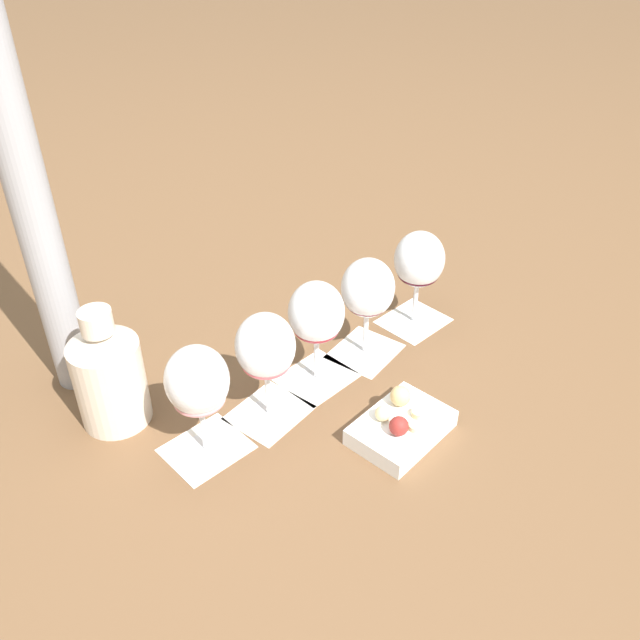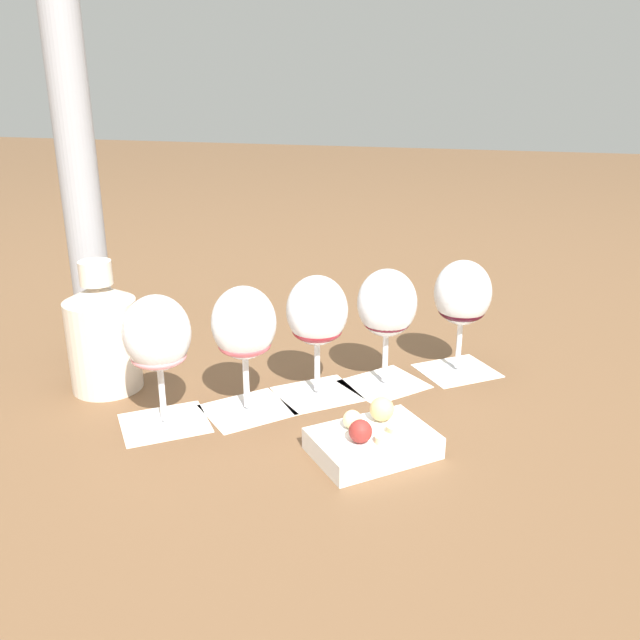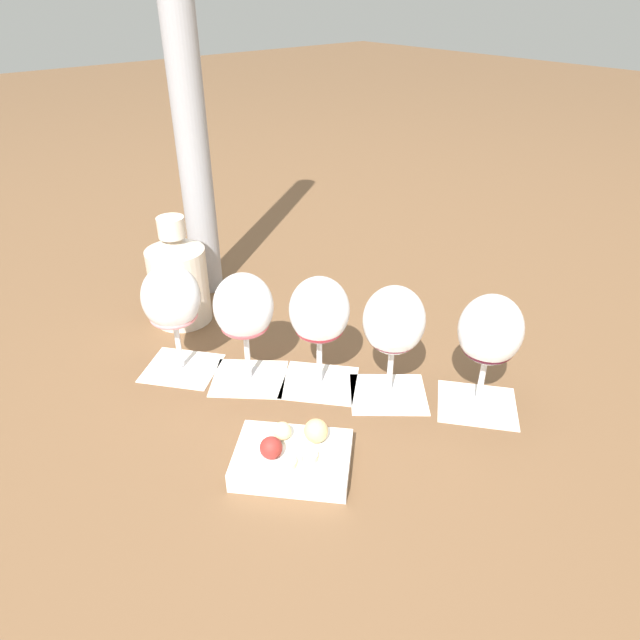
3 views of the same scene
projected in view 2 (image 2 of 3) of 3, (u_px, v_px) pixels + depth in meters
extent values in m
plane|color=brown|center=(320.00, 397.00, 1.05)|extent=(8.00, 8.00, 0.00)
cube|color=silver|center=(165.00, 423.00, 0.97)|extent=(0.16, 0.16, 0.00)
cube|color=silver|center=(247.00, 410.00, 1.00)|extent=(0.16, 0.16, 0.00)
cube|color=silver|center=(317.00, 394.00, 1.06)|extent=(0.16, 0.16, 0.00)
cube|color=silver|center=(384.00, 384.00, 1.09)|extent=(0.16, 0.16, 0.00)
cube|color=silver|center=(457.00, 370.00, 1.14)|extent=(0.16, 0.16, 0.00)
cylinder|color=white|center=(164.00, 421.00, 0.97)|extent=(0.07, 0.07, 0.01)
cylinder|color=white|center=(162.00, 392.00, 0.95)|extent=(0.01, 0.01, 0.09)
ellipsoid|color=white|center=(157.00, 333.00, 0.92)|extent=(0.09, 0.09, 0.11)
ellipsoid|color=pink|center=(159.00, 357.00, 0.93)|extent=(0.08, 0.08, 0.02)
cylinder|color=white|center=(247.00, 407.00, 1.00)|extent=(0.07, 0.07, 0.01)
cylinder|color=white|center=(246.00, 380.00, 0.99)|extent=(0.01, 0.01, 0.09)
ellipsoid|color=white|center=(244.00, 323.00, 0.96)|extent=(0.09, 0.09, 0.11)
ellipsoid|color=#CF555F|center=(245.00, 344.00, 0.97)|extent=(0.08, 0.08, 0.03)
cylinder|color=white|center=(317.00, 391.00, 1.05)|extent=(0.07, 0.07, 0.01)
cylinder|color=white|center=(317.00, 365.00, 1.04)|extent=(0.01, 0.01, 0.09)
ellipsoid|color=white|center=(317.00, 310.00, 1.01)|extent=(0.09, 0.09, 0.11)
ellipsoid|color=maroon|center=(317.00, 330.00, 1.02)|extent=(0.08, 0.08, 0.03)
cylinder|color=white|center=(384.00, 382.00, 1.09)|extent=(0.07, 0.07, 0.01)
cylinder|color=white|center=(385.00, 356.00, 1.07)|extent=(0.01, 0.01, 0.09)
ellipsoid|color=white|center=(387.00, 303.00, 1.04)|extent=(0.09, 0.09, 0.11)
ellipsoid|color=maroon|center=(386.00, 320.00, 1.05)|extent=(0.08, 0.08, 0.04)
cylinder|color=white|center=(457.00, 368.00, 1.14)|extent=(0.07, 0.07, 0.01)
cylinder|color=white|center=(459.00, 343.00, 1.12)|extent=(0.01, 0.01, 0.09)
ellipsoid|color=white|center=(463.00, 293.00, 1.09)|extent=(0.09, 0.09, 0.11)
ellipsoid|color=#410918|center=(461.00, 310.00, 1.10)|extent=(0.08, 0.08, 0.03)
cylinder|color=beige|center=(104.00, 345.00, 1.06)|extent=(0.11, 0.11, 0.15)
cone|color=beige|center=(98.00, 293.00, 1.03)|extent=(0.11, 0.11, 0.03)
cylinder|color=beige|center=(96.00, 273.00, 1.02)|extent=(0.05, 0.05, 0.04)
cube|color=white|center=(373.00, 443.00, 0.89)|extent=(0.19, 0.18, 0.03)
sphere|color=beige|center=(352.00, 420.00, 0.89)|extent=(0.03, 0.03, 0.03)
sphere|color=maroon|center=(360.00, 431.00, 0.85)|extent=(0.03, 0.03, 0.03)
cylinder|color=beige|center=(383.00, 439.00, 0.86)|extent=(0.02, 0.02, 0.01)
sphere|color=#DBB775|center=(382.00, 409.00, 0.91)|extent=(0.03, 0.03, 0.03)
cylinder|color=beige|center=(395.00, 430.00, 0.88)|extent=(0.02, 0.02, 0.01)
cylinder|color=#99999E|center=(71.00, 112.00, 1.06)|extent=(0.06, 0.06, 0.83)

